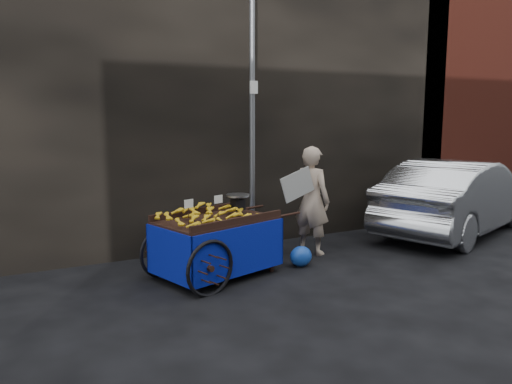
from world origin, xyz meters
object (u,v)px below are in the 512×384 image
vendor (311,200)px  parked_car (458,197)px  plastic_bag (301,256)px  banana_cart (214,225)px

vendor → parked_car: 2.94m
plastic_bag → vendor: bearing=45.5°
plastic_bag → parked_car: bearing=6.8°
banana_cart → parked_car: parked_car is taller
vendor → parked_car: vendor is taller
banana_cart → plastic_bag: (1.19, -0.14, -0.52)m
banana_cart → plastic_bag: 1.31m
vendor → plastic_bag: vendor is taller
plastic_bag → parked_car: parked_car is taller
banana_cart → vendor: bearing=-4.7°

